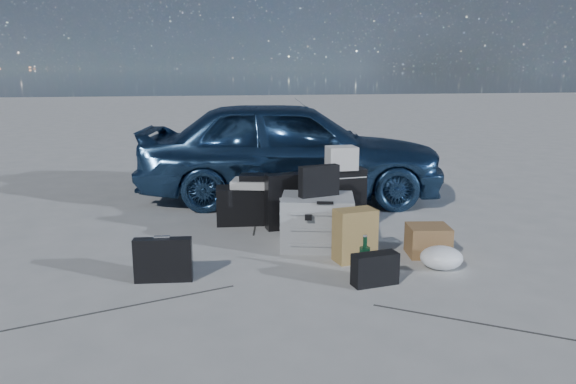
% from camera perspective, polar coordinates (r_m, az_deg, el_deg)
% --- Properties ---
extents(ground, '(60.00, 60.00, 0.00)m').
position_cam_1_polar(ground, '(4.51, 2.61, -7.89)').
color(ground, '#B7B6B2').
rests_on(ground, ground).
extents(car, '(3.79, 2.02, 1.23)m').
position_cam_1_polar(car, '(6.78, 0.27, 4.36)').
color(car, '#2F5581').
rests_on(car, ground).
extents(pelican_case, '(0.74, 0.66, 0.46)m').
position_cam_1_polar(pelican_case, '(5.02, 3.00, -3.01)').
color(pelican_case, '#9A9D9F').
rests_on(pelican_case, ground).
extents(laptop_bag, '(0.38, 0.18, 0.27)m').
position_cam_1_polar(laptop_bag, '(4.95, 3.17, 1.14)').
color(laptop_bag, black).
rests_on(laptop_bag, pelican_case).
extents(briefcase, '(0.44, 0.14, 0.33)m').
position_cam_1_polar(briefcase, '(4.32, -12.57, -6.75)').
color(briefcase, black).
rests_on(briefcase, ground).
extents(suitcase_left, '(0.44, 0.20, 0.55)m').
position_cam_1_polar(suitcase_left, '(5.56, -0.07, -0.96)').
color(suitcase_left, black).
rests_on(suitcase_left, ground).
extents(suitcase_right, '(0.53, 0.25, 0.62)m').
position_cam_1_polar(suitcase_right, '(5.49, 5.16, -0.84)').
color(suitcase_right, black).
rests_on(suitcase_right, ground).
extents(white_carton, '(0.28, 0.23, 0.22)m').
position_cam_1_polar(white_carton, '(5.40, 5.46, 3.46)').
color(white_carton, beige).
rests_on(white_carton, suitcase_right).
extents(duffel_bag, '(0.78, 0.38, 0.38)m').
position_cam_1_polar(duffel_bag, '(5.81, -3.55, -1.31)').
color(duffel_bag, black).
rests_on(duffel_bag, ground).
extents(flat_box_white, '(0.51, 0.44, 0.08)m').
position_cam_1_polar(flat_box_white, '(5.75, -3.48, 0.88)').
color(flat_box_white, beige).
rests_on(flat_box_white, duffel_bag).
extents(flat_box_black, '(0.32, 0.26, 0.06)m').
position_cam_1_polar(flat_box_black, '(5.72, -3.50, 1.51)').
color(flat_box_black, black).
rests_on(flat_box_black, flat_box_white).
extents(kraft_bag, '(0.36, 0.25, 0.44)m').
position_cam_1_polar(kraft_bag, '(4.67, 6.81, -4.38)').
color(kraft_bag, '#AD8D4B').
rests_on(kraft_bag, ground).
extents(cardboard_box, '(0.39, 0.35, 0.26)m').
position_cam_1_polar(cardboard_box, '(4.95, 14.04, -4.80)').
color(cardboard_box, olive).
rests_on(cardboard_box, ground).
extents(plastic_bag, '(0.40, 0.36, 0.19)m').
position_cam_1_polar(plastic_bag, '(4.65, 15.32, -6.46)').
color(plastic_bag, white).
rests_on(plastic_bag, ground).
extents(messenger_bag, '(0.36, 0.18, 0.24)m').
position_cam_1_polar(messenger_bag, '(4.22, 8.83, -7.74)').
color(messenger_bag, black).
rests_on(messenger_bag, ground).
extents(green_bottle, '(0.11, 0.11, 0.32)m').
position_cam_1_polar(green_bottle, '(4.34, 7.79, -6.54)').
color(green_bottle, black).
rests_on(green_bottle, ground).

